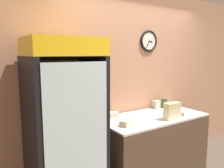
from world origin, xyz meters
TOP-DOWN VIEW (x-y plane):
  - wall_back at (0.00, 1.33)m, footprint 5.20×0.09m
  - prep_counter at (0.00, 0.92)m, footprint 1.53×0.73m
  - beverage_cooler at (-1.29, 0.97)m, footprint 0.73×0.72m
  - sandwich_stack_bottom at (0.11, 0.67)m, footprint 0.23×0.11m
  - sandwich_stack_middle at (0.11, 0.67)m, footprint 0.23×0.11m
  - sandwich_stack_top at (0.11, 0.67)m, footprint 0.23×0.10m
  - sandwich_flat_left at (-0.54, 0.80)m, footprint 0.24×0.19m
  - sandwich_flat_right at (-0.55, 1.18)m, footprint 0.27×0.19m
  - chefs_knife at (0.45, 0.76)m, footprint 0.28×0.22m
  - condiment_jar at (0.48, 1.17)m, footprint 0.10×0.10m
  - napkin_dispenser at (0.36, 1.21)m, footprint 0.11×0.09m

SIDE VIEW (x-z plane):
  - prep_counter at x=0.00m, z-range 0.00..0.89m
  - chefs_knife at x=0.45m, z-range 0.89..0.91m
  - sandwich_flat_right at x=-0.55m, z-range 0.89..0.97m
  - sandwich_flat_left at x=-0.54m, z-range 0.89..0.97m
  - sandwich_stack_bottom at x=0.11m, z-range 0.89..0.97m
  - napkin_dispenser at x=0.36m, z-range 0.89..1.01m
  - condiment_jar at x=0.48m, z-range 0.89..1.03m
  - sandwich_stack_middle at x=0.11m, z-range 0.97..1.04m
  - beverage_cooler at x=-1.29m, z-range 0.09..2.01m
  - sandwich_stack_top at x=0.11m, z-range 1.04..1.12m
  - wall_back at x=0.00m, z-range 0.00..2.70m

